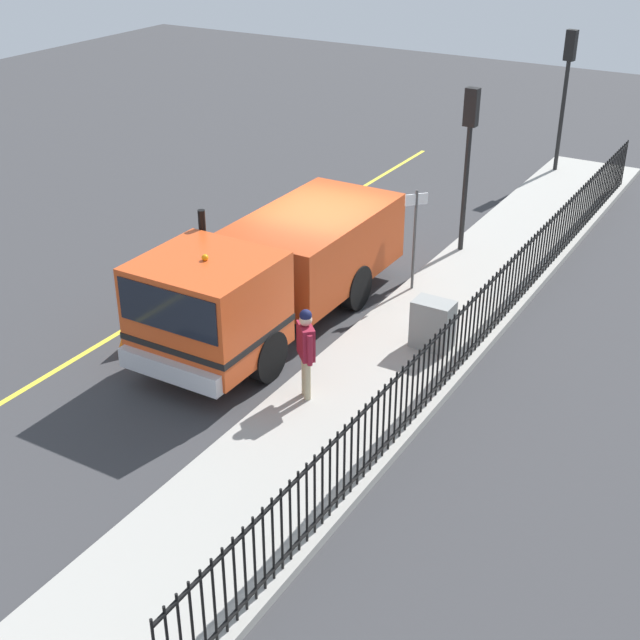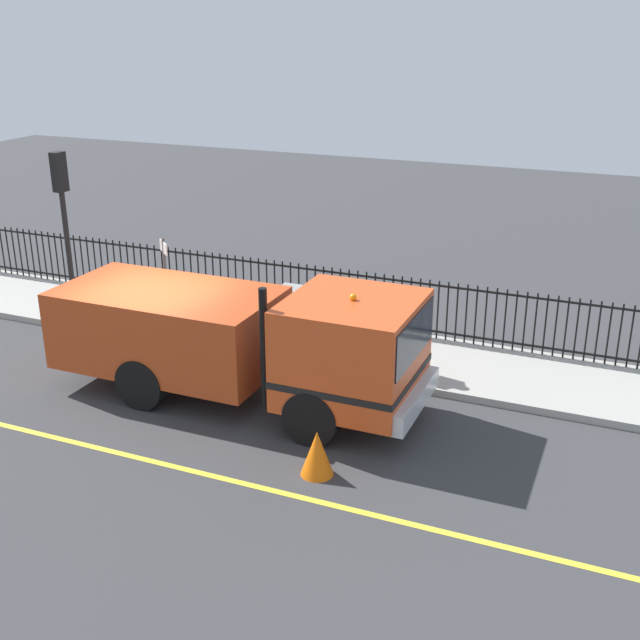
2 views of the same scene
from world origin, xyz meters
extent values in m
plane|color=#38383A|center=(0.00, 0.00, 0.00)|extent=(52.77, 52.77, 0.00)
cube|color=#A3A099|center=(2.86, 0.00, 0.07)|extent=(2.61, 23.99, 0.15)
cube|color=yellow|center=(-2.47, 0.00, 0.00)|extent=(0.12, 21.59, 0.01)
cube|color=#D84C1E|center=(0.06, -4.02, 1.37)|extent=(2.24, 2.18, 1.77)
cube|color=black|center=(0.06, -4.02, 1.76)|extent=(2.06, 2.22, 0.78)
cube|color=#B8411A|center=(0.05, -0.35, 1.21)|extent=(2.24, 4.08, 1.46)
cube|color=silver|center=(0.06, -5.19, 0.63)|extent=(2.13, 0.20, 0.36)
cube|color=black|center=(0.06, -4.02, 0.98)|extent=(2.26, 2.20, 0.12)
cylinder|color=black|center=(1.06, -3.69, 0.48)|extent=(0.30, 0.96, 0.96)
cylinder|color=black|center=(-0.94, -3.70, 0.48)|extent=(0.30, 0.96, 0.96)
cylinder|color=black|center=(1.05, -0.35, 0.48)|extent=(0.30, 0.96, 0.96)
cylinder|color=black|center=(-0.94, -0.36, 0.48)|extent=(0.30, 0.96, 0.96)
sphere|color=orange|center=(0.06, -4.02, 2.30)|extent=(0.12, 0.12, 0.12)
cylinder|color=black|center=(-0.91, -2.84, 1.54)|extent=(0.14, 0.14, 2.13)
cube|color=maroon|center=(2.10, -4.04, 1.24)|extent=(0.49, 0.48, 0.59)
sphere|color=beige|center=(2.10, -4.04, 1.65)|extent=(0.22, 0.22, 0.22)
sphere|color=#14193F|center=(2.10, -4.04, 1.72)|extent=(0.21, 0.21, 0.21)
cylinder|color=tan|center=(2.17, -4.10, 0.55)|extent=(0.12, 0.12, 0.80)
cylinder|color=tan|center=(2.04, -3.98, 0.55)|extent=(0.12, 0.12, 0.80)
cylinder|color=maroon|center=(2.30, -4.23, 1.21)|extent=(0.09, 0.09, 0.56)
cylinder|color=maroon|center=(1.91, -3.85, 1.21)|extent=(0.09, 0.09, 0.56)
cylinder|color=black|center=(4.01, -9.79, 0.80)|extent=(0.04, 0.04, 1.30)
cylinder|color=black|center=(4.01, -9.58, 0.80)|extent=(0.04, 0.04, 1.30)
cylinder|color=black|center=(4.01, -9.38, 0.80)|extent=(0.04, 0.04, 1.30)
cylinder|color=black|center=(4.01, -9.17, 0.80)|extent=(0.04, 0.04, 1.30)
cylinder|color=black|center=(4.01, -8.97, 0.80)|extent=(0.04, 0.04, 1.30)
cylinder|color=black|center=(4.01, -8.77, 0.80)|extent=(0.04, 0.04, 1.30)
cylinder|color=black|center=(4.01, -8.56, 0.80)|extent=(0.04, 0.04, 1.30)
cylinder|color=black|center=(4.01, -8.36, 0.80)|extent=(0.04, 0.04, 1.30)
cylinder|color=black|center=(4.01, -8.16, 0.80)|extent=(0.04, 0.04, 1.30)
cylinder|color=black|center=(4.01, -7.95, 0.80)|extent=(0.04, 0.04, 1.30)
cylinder|color=black|center=(4.01, -7.75, 0.80)|extent=(0.04, 0.04, 1.30)
cylinder|color=black|center=(4.01, -7.54, 0.80)|extent=(0.04, 0.04, 1.30)
cylinder|color=black|center=(4.01, -7.34, 0.80)|extent=(0.04, 0.04, 1.30)
cylinder|color=black|center=(4.01, -7.14, 0.80)|extent=(0.04, 0.04, 1.30)
cylinder|color=black|center=(4.01, -6.93, 0.80)|extent=(0.04, 0.04, 1.30)
cylinder|color=black|center=(4.01, -6.73, 0.80)|extent=(0.04, 0.04, 1.30)
cylinder|color=black|center=(4.01, -6.52, 0.80)|extent=(0.04, 0.04, 1.30)
cylinder|color=black|center=(4.01, -6.32, 0.80)|extent=(0.04, 0.04, 1.30)
cylinder|color=black|center=(4.01, -6.12, 0.80)|extent=(0.04, 0.04, 1.30)
cylinder|color=black|center=(4.01, -5.91, 0.80)|extent=(0.04, 0.04, 1.30)
cylinder|color=black|center=(4.01, -5.71, 0.80)|extent=(0.04, 0.04, 1.30)
cylinder|color=black|center=(4.01, -5.50, 0.80)|extent=(0.04, 0.04, 1.30)
cylinder|color=black|center=(4.01, -5.30, 0.80)|extent=(0.04, 0.04, 1.30)
cylinder|color=black|center=(4.01, -5.10, 0.80)|extent=(0.04, 0.04, 1.30)
cylinder|color=black|center=(4.01, -4.89, 0.80)|extent=(0.04, 0.04, 1.30)
cylinder|color=black|center=(4.01, -4.69, 0.80)|extent=(0.04, 0.04, 1.30)
cylinder|color=black|center=(4.01, -4.49, 0.80)|extent=(0.04, 0.04, 1.30)
cylinder|color=black|center=(4.01, -4.28, 0.80)|extent=(0.04, 0.04, 1.30)
cylinder|color=black|center=(4.01, -4.08, 0.80)|extent=(0.04, 0.04, 1.30)
cylinder|color=black|center=(4.01, -3.87, 0.80)|extent=(0.04, 0.04, 1.30)
cylinder|color=black|center=(4.01, -3.67, 0.80)|extent=(0.04, 0.04, 1.30)
cylinder|color=black|center=(4.01, -3.47, 0.80)|extent=(0.04, 0.04, 1.30)
cylinder|color=black|center=(4.01, -3.26, 0.80)|extent=(0.04, 0.04, 1.30)
cylinder|color=black|center=(4.01, -3.06, 0.80)|extent=(0.04, 0.04, 1.30)
cylinder|color=black|center=(4.01, -2.85, 0.80)|extent=(0.04, 0.04, 1.30)
cylinder|color=black|center=(4.01, -2.65, 0.80)|extent=(0.04, 0.04, 1.30)
cylinder|color=black|center=(4.01, -2.45, 0.80)|extent=(0.04, 0.04, 1.30)
cylinder|color=black|center=(4.01, -2.24, 0.80)|extent=(0.04, 0.04, 1.30)
cylinder|color=black|center=(4.01, -2.04, 0.80)|extent=(0.04, 0.04, 1.30)
cylinder|color=black|center=(4.01, -1.83, 0.80)|extent=(0.04, 0.04, 1.30)
cylinder|color=black|center=(4.01, -1.63, 0.80)|extent=(0.04, 0.04, 1.30)
cylinder|color=black|center=(4.01, -1.43, 0.80)|extent=(0.04, 0.04, 1.30)
cylinder|color=black|center=(4.01, -1.22, 0.80)|extent=(0.04, 0.04, 1.30)
cylinder|color=black|center=(4.01, -1.02, 0.80)|extent=(0.04, 0.04, 1.30)
cylinder|color=black|center=(4.01, -0.82, 0.80)|extent=(0.04, 0.04, 1.30)
cylinder|color=black|center=(4.01, -0.61, 0.80)|extent=(0.04, 0.04, 1.30)
cylinder|color=black|center=(4.01, -0.41, 0.80)|extent=(0.04, 0.04, 1.30)
cylinder|color=black|center=(4.01, -0.20, 0.80)|extent=(0.04, 0.04, 1.30)
cylinder|color=black|center=(4.01, 0.00, 0.80)|extent=(0.04, 0.04, 1.30)
cylinder|color=black|center=(4.01, 0.20, 0.80)|extent=(0.04, 0.04, 1.30)
cylinder|color=black|center=(4.01, 0.41, 0.80)|extent=(0.04, 0.04, 1.30)
cylinder|color=black|center=(4.01, 0.61, 0.80)|extent=(0.04, 0.04, 1.30)
cylinder|color=black|center=(4.01, 0.82, 0.80)|extent=(0.04, 0.04, 1.30)
cylinder|color=black|center=(4.01, 1.02, 0.80)|extent=(0.04, 0.04, 1.30)
cylinder|color=black|center=(4.01, 1.22, 0.80)|extent=(0.04, 0.04, 1.30)
cylinder|color=black|center=(4.01, 1.43, 0.80)|extent=(0.04, 0.04, 1.30)
cylinder|color=black|center=(4.01, 1.63, 0.80)|extent=(0.04, 0.04, 1.30)
cylinder|color=black|center=(4.01, 1.83, 0.80)|extent=(0.04, 0.04, 1.30)
cylinder|color=black|center=(4.01, 2.04, 0.80)|extent=(0.04, 0.04, 1.30)
cylinder|color=black|center=(4.01, 2.24, 0.80)|extent=(0.04, 0.04, 1.30)
cylinder|color=black|center=(4.01, 2.45, 0.80)|extent=(0.04, 0.04, 1.30)
cylinder|color=black|center=(4.01, 2.65, 0.80)|extent=(0.04, 0.04, 1.30)
cylinder|color=black|center=(4.01, 2.85, 0.80)|extent=(0.04, 0.04, 1.30)
cylinder|color=black|center=(4.01, 3.06, 0.80)|extent=(0.04, 0.04, 1.30)
cylinder|color=black|center=(4.01, 3.26, 0.80)|extent=(0.04, 0.04, 1.30)
cylinder|color=black|center=(4.01, 3.47, 0.80)|extent=(0.04, 0.04, 1.30)
cylinder|color=black|center=(4.01, 3.67, 0.80)|extent=(0.04, 0.04, 1.30)
cylinder|color=black|center=(4.01, 3.87, 0.80)|extent=(0.04, 0.04, 1.30)
cylinder|color=black|center=(4.01, 4.08, 0.80)|extent=(0.04, 0.04, 1.30)
cylinder|color=black|center=(4.01, 4.28, 0.80)|extent=(0.04, 0.04, 1.30)
cylinder|color=black|center=(4.01, 4.49, 0.80)|extent=(0.04, 0.04, 1.30)
cylinder|color=black|center=(4.01, 4.69, 0.80)|extent=(0.04, 0.04, 1.30)
cylinder|color=black|center=(4.01, 4.89, 0.80)|extent=(0.04, 0.04, 1.30)
cylinder|color=black|center=(4.01, 5.10, 0.80)|extent=(0.04, 0.04, 1.30)
cylinder|color=black|center=(4.01, 5.30, 0.80)|extent=(0.04, 0.04, 1.30)
cylinder|color=black|center=(4.01, 5.50, 0.80)|extent=(0.04, 0.04, 1.30)
cylinder|color=black|center=(4.01, 5.71, 0.80)|extent=(0.04, 0.04, 1.30)
cylinder|color=black|center=(4.01, 5.91, 0.80)|extent=(0.04, 0.04, 1.30)
cylinder|color=black|center=(4.01, 6.12, 0.80)|extent=(0.04, 0.04, 1.30)
cylinder|color=black|center=(4.01, 6.32, 0.80)|extent=(0.04, 0.04, 1.30)
cylinder|color=black|center=(4.01, 6.52, 0.80)|extent=(0.04, 0.04, 1.30)
cylinder|color=black|center=(4.01, 6.73, 0.80)|extent=(0.04, 0.04, 1.30)
cylinder|color=black|center=(4.01, 6.93, 0.80)|extent=(0.04, 0.04, 1.30)
cylinder|color=black|center=(4.01, 7.14, 0.80)|extent=(0.04, 0.04, 1.30)
cylinder|color=black|center=(4.01, 7.34, 0.80)|extent=(0.04, 0.04, 1.30)
cylinder|color=black|center=(4.01, 7.54, 0.80)|extent=(0.04, 0.04, 1.30)
cylinder|color=black|center=(4.01, 7.75, 0.80)|extent=(0.04, 0.04, 1.30)
cylinder|color=black|center=(4.01, 7.95, 0.80)|extent=(0.04, 0.04, 1.30)
cylinder|color=black|center=(4.01, 8.16, 0.80)|extent=(0.04, 0.04, 1.30)
cylinder|color=black|center=(4.01, 8.36, 0.80)|extent=(0.04, 0.04, 1.30)
cylinder|color=black|center=(4.01, 8.56, 0.80)|extent=(0.04, 0.04, 1.30)
cylinder|color=black|center=(4.01, 8.77, 0.80)|extent=(0.04, 0.04, 1.30)
cylinder|color=black|center=(4.01, 8.97, 0.80)|extent=(0.04, 0.04, 1.30)
cylinder|color=black|center=(4.01, 9.17, 0.80)|extent=(0.04, 0.04, 1.30)
cylinder|color=black|center=(4.01, 9.38, 0.80)|extent=(0.04, 0.04, 1.30)
cylinder|color=black|center=(4.01, 9.58, 0.80)|extent=(0.04, 0.04, 1.30)
cylinder|color=black|center=(4.01, 9.79, 0.80)|extent=(0.04, 0.04, 1.30)
cylinder|color=black|center=(4.01, 9.99, 0.80)|extent=(0.04, 0.04, 1.30)
cylinder|color=black|center=(4.01, 10.19, 0.80)|extent=(0.04, 0.04, 1.30)
cube|color=black|center=(4.01, 0.00, 1.35)|extent=(0.04, 20.39, 0.04)
cube|color=black|center=(4.01, 0.00, 0.30)|extent=(0.04, 20.39, 0.04)
cylinder|color=black|center=(1.87, 3.42, 2.06)|extent=(0.12, 0.12, 3.82)
cube|color=black|center=(1.87, 3.42, 3.55)|extent=(0.31, 0.23, 0.85)
sphere|color=red|center=(1.87, 3.42, 3.80)|extent=(0.16, 0.16, 0.16)
sphere|color=yellow|center=(1.87, 3.42, 3.55)|extent=(0.16, 0.16, 0.16)
sphere|color=green|center=(1.87, 3.42, 3.29)|extent=(0.16, 0.16, 0.16)
cylinder|color=black|center=(1.95, 10.60, 2.18)|extent=(0.12, 0.12, 4.06)
cube|color=black|center=(1.95, 10.60, 3.78)|extent=(0.33, 0.25, 0.85)
sphere|color=red|center=(1.95, 10.60, 4.04)|extent=(0.16, 0.16, 0.16)
sphere|color=yellow|center=(1.95, 10.60, 3.78)|extent=(0.16, 0.16, 0.16)
sphere|color=green|center=(1.95, 10.60, 3.53)|extent=(0.16, 0.16, 0.16)
cube|color=gray|center=(3.24, -1.31, 0.62)|extent=(0.76, 0.50, 0.95)
cone|color=orange|center=(-1.78, -4.16, 0.37)|extent=(0.52, 0.52, 0.74)
cylinder|color=#4C4C4C|center=(1.80, 0.85, 1.26)|extent=(0.06, 0.06, 2.23)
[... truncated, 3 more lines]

